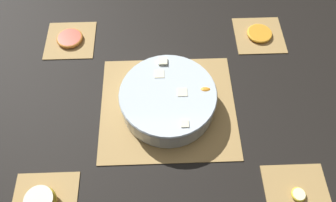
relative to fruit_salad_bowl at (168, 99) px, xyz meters
name	(u,v)px	position (x,y,z in m)	size (l,w,h in m)	color
ground_plane	(168,107)	(0.00, 0.00, -0.05)	(6.00, 6.00, 0.00)	black
bamboo_mat_center	(168,107)	(0.00, 0.00, -0.04)	(0.40, 0.36, 0.01)	#A8844C
coaster_mat_near_right	(298,195)	(0.33, -0.28, -0.04)	(0.17, 0.17, 0.01)	#A8844C
coaster_mat_far_left	(70,40)	(-0.33, 0.28, -0.04)	(0.17, 0.17, 0.01)	#A8844C
coaster_mat_far_right	(259,35)	(0.33, 0.28, -0.04)	(0.17, 0.17, 0.01)	#A8844C
fruit_salad_bowl	(168,99)	(0.00, 0.00, 0.00)	(0.28, 0.28, 0.08)	silver
apple_half	(41,202)	(-0.33, -0.28, -0.02)	(0.08, 0.08, 0.04)	gold
orange_slice_whole	(260,33)	(0.33, 0.28, -0.04)	(0.09, 0.09, 0.01)	orange
banana_coin_single	(299,194)	(0.33, -0.28, -0.04)	(0.04, 0.04, 0.01)	#F4EABC
grapefruit_slice	(70,38)	(-0.33, 0.28, -0.04)	(0.09, 0.09, 0.01)	red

